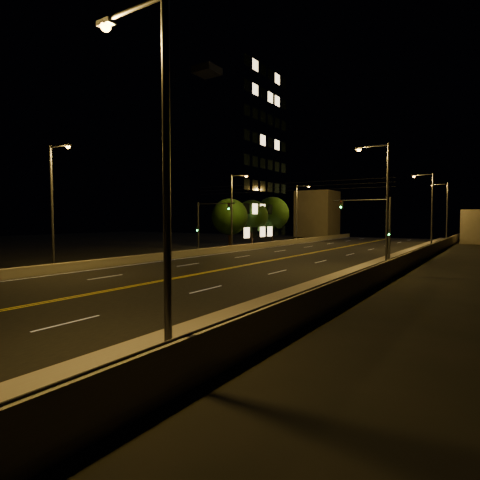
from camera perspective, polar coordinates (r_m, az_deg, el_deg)
The scene contains 22 objects.
road at distance 33.96m, azimuth -1.00°, elevation -3.94°, with size 18.00×120.00×0.02m, color black.
sidewalk at distance 29.37m, azimuth 16.84°, elevation -4.92°, with size 3.60×120.00×0.30m, color gray.
curb at distance 29.94m, azimuth 13.38°, elevation -4.86°, with size 0.14×120.00×0.15m, color gray.
parapet_wall at distance 28.87m, azimuth 20.01°, elevation -3.80°, with size 0.30×120.00×1.00m, color gray.
jersey_barrier at distance 39.82m, azimuth -12.16°, elevation -2.44°, with size 0.45×120.00×0.75m, color gray.
distant_building_left at distance 92.89m, azimuth 10.94°, elevation 3.66°, with size 8.00×8.00×10.28m, color gray.
parapet_rail at distance 28.82m, azimuth 20.03°, elevation -2.76°, with size 0.06×0.06×120.00m, color black.
lane_markings at distance 33.90m, azimuth -1.07°, elevation -3.94°, with size 17.32×116.00×0.00m.
streetlight_0 at distance 10.51m, azimuth -11.48°, elevation 10.73°, with size 2.55×0.28×9.75m.
streetlight_1 at distance 31.88m, azimuth 19.80°, elevation 5.47°, with size 2.55×0.28×9.75m.
streetlight_2 at distance 55.09m, azimuth 25.40°, elevation 4.29°, with size 2.55×0.28×9.75m.
streetlight_3 at distance 71.87m, azimuth 27.18°, elevation 3.90°, with size 2.55×0.28×9.75m.
streetlight_4 at distance 34.00m, azimuth -24.96°, elevation 5.20°, with size 2.55×0.28×9.75m.
streetlight_5 at distance 51.61m, azimuth -0.94°, elevation 4.69°, with size 2.55×0.28×9.75m.
streetlight_6 at distance 68.81m, azimuth 8.25°, elevation 4.27°, with size 2.55×0.28×9.75m.
traffic_signal_right at distance 36.56m, azimuth 18.97°, elevation 2.34°, with size 5.11×0.31×5.98m.
traffic_signal_left at distance 44.95m, azimuth -4.96°, elevation 2.61°, with size 5.11×0.31×5.98m.
overhead_wires at distance 42.04m, azimuth 6.30°, elevation 7.49°, with size 22.00×0.03×0.83m.
building_tower at distance 72.64m, azimuth -4.68°, elevation 11.46°, with size 24.00×15.00×30.59m.
tree_0 at distance 56.43m, azimuth -1.48°, elevation 3.32°, with size 5.13×5.13×6.95m.
tree_1 at distance 65.16m, azimuth 1.70°, elevation 3.41°, with size 5.28×5.28×7.16m.
tree_2 at distance 69.76m, azimuth 4.63°, elevation 3.75°, with size 5.81×5.81×7.88m.
Camera 1 is at (18.81, -7.96, 4.19)m, focal length 30.00 mm.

